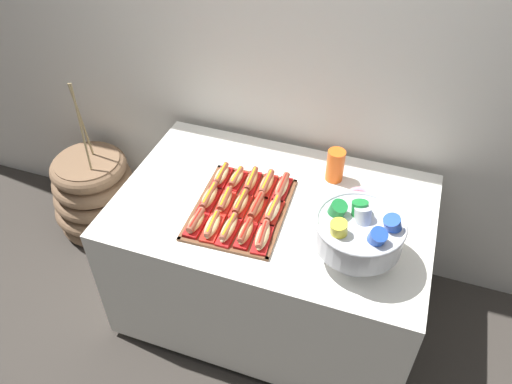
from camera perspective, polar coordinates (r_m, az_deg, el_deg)
name	(u,v)px	position (r m, az deg, el deg)	size (l,w,h in m)	color
ground_plane	(270,303)	(2.88, 1.64, -12.47)	(10.00, 10.00, 0.00)	#38332D
back_wall	(313,42)	(2.46, 6.50, 16.59)	(6.00, 0.10, 2.60)	silver
buffet_table	(272,256)	(2.57, 1.81, -7.24)	(1.45, 0.94, 0.76)	white
floor_vase	(96,194)	(3.27, -17.70, -0.24)	(0.54, 0.54, 1.03)	brown
serving_tray	(241,209)	(2.28, -1.74, -1.94)	(0.43, 0.54, 0.01)	brown
hot_dog_0	(196,222)	(2.19, -6.83, -3.44)	(0.07, 0.15, 0.06)	red
hot_dog_1	(212,226)	(2.17, -4.99, -3.88)	(0.08, 0.17, 0.06)	red
hot_dog_2	(229,229)	(2.15, -3.11, -4.24)	(0.06, 0.18, 0.06)	red
hot_dog_3	(246,233)	(2.13, -1.20, -4.65)	(0.06, 0.16, 0.06)	red
hot_dog_4	(263,237)	(2.11, 0.75, -5.09)	(0.08, 0.18, 0.06)	red
hot_dog_5	(209,197)	(2.30, -5.32, -0.62)	(0.07, 0.18, 0.06)	#B21414
hot_dog_6	(225,201)	(2.28, -3.55, -1.02)	(0.07, 0.17, 0.06)	red
hot_dog_7	(241,204)	(2.26, -1.76, -1.36)	(0.07, 0.17, 0.06)	red
hot_dog_8	(257,207)	(2.24, 0.07, -1.72)	(0.06, 0.18, 0.06)	red
hot_dog_9	(273,210)	(2.23, 1.92, -2.10)	(0.06, 0.17, 0.06)	red
hot_dog_10	(221,176)	(2.41, -3.94, 1.86)	(0.07, 0.17, 0.06)	#B21414
hot_dog_11	(236,179)	(2.39, -2.25, 1.53)	(0.06, 0.15, 0.06)	#B21414
hot_dog_12	(251,181)	(2.37, -0.53, 1.24)	(0.07, 0.18, 0.06)	red
hot_dog_13	(267,184)	(2.36, 1.21, 0.89)	(0.07, 0.18, 0.06)	red
hot_dog_14	(282,187)	(2.35, 2.97, 0.53)	(0.06, 0.18, 0.06)	red
punch_bowl	(359,232)	(2.01, 11.62, -4.46)	(0.36, 0.36, 0.27)	silver
cup_stack	(335,165)	(2.42, 8.99, 3.00)	(0.09, 0.09, 0.16)	#EA5B19
donut	(361,198)	(2.36, 11.87, -0.66)	(0.14, 0.14, 0.04)	pink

